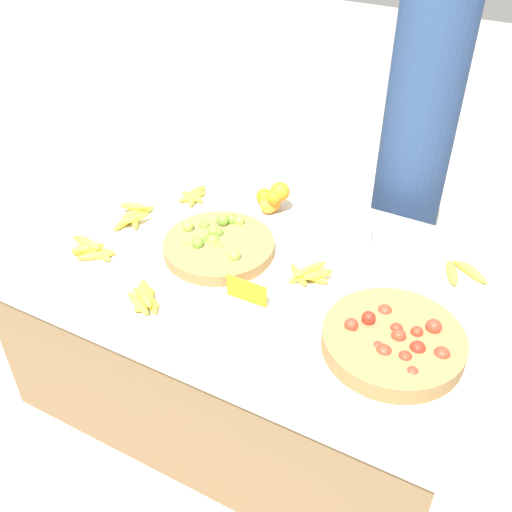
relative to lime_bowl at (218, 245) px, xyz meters
name	(u,v)px	position (x,y,z in m)	size (l,w,h in m)	color
ground_plane	(256,383)	(0.18, -0.02, -0.68)	(12.00, 12.00, 0.00)	#A39E93
market_table	(256,330)	(0.18, -0.02, -0.35)	(1.72, 1.16, 0.65)	olive
lime_bowl	(218,245)	(0.00, 0.00, 0.00)	(0.42, 0.42, 0.09)	olive
tomato_basket	(394,341)	(0.75, -0.18, 0.01)	(0.45, 0.45, 0.10)	olive
orange_pile	(272,198)	(0.05, 0.35, 0.03)	(0.16, 0.12, 0.14)	orange
metal_bowl	(330,229)	(0.34, 0.28, 0.01)	(0.33, 0.33, 0.08)	silver
price_sign	(247,291)	(0.24, -0.20, 0.02)	(0.15, 0.01, 0.09)	orange
banana_bunch_front_left	(133,215)	(-0.41, 0.02, 0.00)	(0.16, 0.22, 0.06)	yellow
banana_bunch_front_right	(464,272)	(0.87, 0.30, -0.01)	(0.18, 0.16, 0.04)	yellow
banana_bunch_front_center	(193,196)	(-0.29, 0.27, -0.01)	(0.13, 0.17, 0.04)	yellow
banana_bunch_back_center	(309,274)	(0.38, 0.01, 0.00)	(0.18, 0.15, 0.06)	yellow
banana_bunch_middle_right	(145,298)	(-0.06, -0.38, -0.01)	(0.16, 0.14, 0.06)	yellow
banana_bunch_middle_left	(92,250)	(-0.40, -0.25, 0.00)	(0.19, 0.12, 0.06)	yellow
vendor_person	(414,154)	(0.50, 0.84, 0.12)	(0.31, 0.31, 1.72)	navy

